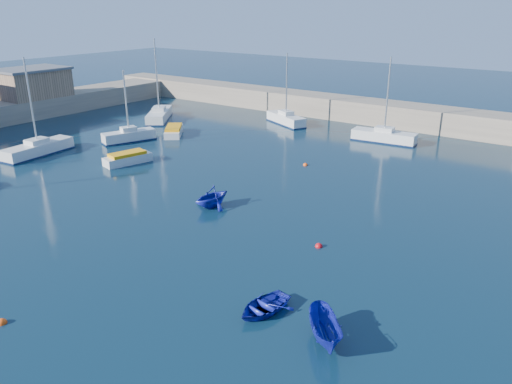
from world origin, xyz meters
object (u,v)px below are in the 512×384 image
Objects in this scene: sailboat_2 at (38,148)px; motorboat_2 at (174,131)px; sailboat_6 at (384,136)px; motorboat_1 at (128,158)px; dinghy_left at (212,197)px; sailboat_4 at (159,115)px; brick_shed_a at (32,84)px; dinghy_center at (264,306)px; dinghy_right at (325,330)px; sailboat_5 at (286,119)px; sailboat_3 at (129,136)px.

sailboat_2 reaches higher than motorboat_2.
sailboat_6 is 26.47m from motorboat_1.
dinghy_left is at bearing -7.24° from sailboat_2.
sailboat_2 is 18.08m from sailboat_4.
motorboat_1 is 11.07m from motorboat_2.
brick_shed_a is 53.70m from dinghy_center.
dinghy_center is 0.93× the size of dinghy_right.
sailboat_5 is at bearing 118.52° from dinghy_left.
sailboat_2 is 9.78m from motorboat_1.
sailboat_4 reaches higher than dinghy_center.
sailboat_2 is at bearing -120.20° from sailboat_4.
sailboat_5 reaches higher than sailboat_3.
motorboat_1 is 1.53× the size of dinghy_center.
motorboat_1 reaches higher than dinghy_center.
sailboat_2 is at bearing -147.38° from motorboat_1.
motorboat_2 is at bearing 7.69° from brick_shed_a.
brick_shed_a is 2.69× the size of dinghy_center.
motorboat_1 is at bearing -162.58° from sailboat_5.
dinghy_center is at bearing -21.60° from sailboat_2.
dinghy_left is at bearing -133.17° from sailboat_5.
sailboat_6 is at bearing 111.96° from dinghy_center.
brick_shed_a is 40.95m from dinghy_left.
sailboat_5 is 42.02m from dinghy_right.
motorboat_1 is at bearing 172.23° from dinghy_left.
sailboat_4 is at bearing 151.45° from dinghy_center.
dinghy_right is at bearing -20.65° from sailboat_2.
dinghy_right is at bearing -10.97° from motorboat_1.
sailboat_6 is 2.74× the size of dinghy_right.
sailboat_2 is at bearing 125.61° from dinghy_right.
motorboat_1 is at bearing -106.12° from motorboat_2.
motorboat_2 is (-4.19, 10.25, -0.04)m from motorboat_1.
motorboat_2 is 1.47× the size of dinghy_right.
brick_shed_a is at bearing 119.65° from dinghy_right.
sailboat_4 is at bearing 97.37° from sailboat_6.
dinghy_center is (27.87, -22.41, -0.15)m from motorboat_2.
sailboat_2 is at bearing 128.19° from sailboat_6.
sailboat_4 is 1.18× the size of sailboat_5.
motorboat_1 is at bearing 161.99° from dinghy_center.
dinghy_center is (20.51, -34.23, -0.35)m from sailboat_5.
sailboat_5 is (12.42, 25.24, 0.02)m from sailboat_2.
dinghy_right is (10.96, -33.42, -0.02)m from sailboat_6.
dinghy_left is at bearing -73.34° from sailboat_4.
sailboat_2 reaches higher than motorboat_1.
dinghy_center is (49.92, -19.43, -3.79)m from brick_shed_a.
motorboat_1 is 1.51× the size of dinghy_left.
sailboat_5 is at bearing 57.47° from sailboat_2.
motorboat_2 reaches higher than dinghy_center.
dinghy_right is at bearing 4.30° from dinghy_center.
brick_shed_a is at bearing 142.11° from sailboat_2.
sailboat_3 is 8.02m from motorboat_1.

